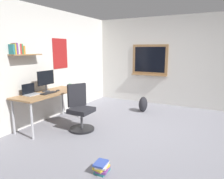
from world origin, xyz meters
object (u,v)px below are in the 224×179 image
(laptop, at_px, (31,92))
(office_chair, at_px, (80,110))
(desk, at_px, (49,96))
(book_stack_on_floor, at_px, (102,167))
(backpack, at_px, (143,104))
(keyboard, at_px, (49,93))
(monitor_primary, at_px, (46,80))
(computer_mouse, at_px, (58,90))
(coffee_mug, at_px, (70,86))

(laptop, bearing_deg, office_chair, -63.20)
(desk, height_order, book_stack_on_floor, desk)
(laptop, height_order, backpack, laptop)
(desk, bearing_deg, book_stack_on_floor, -118.50)
(keyboard, bearing_deg, monitor_primary, 57.10)
(monitor_primary, relative_size, backpack, 1.13)
(computer_mouse, distance_m, backpack, 2.28)
(desk, height_order, backpack, desk)
(desk, height_order, computer_mouse, computer_mouse)
(laptop, relative_size, backpack, 0.76)
(monitor_primary, height_order, computer_mouse, monitor_primary)
(computer_mouse, relative_size, backpack, 0.25)
(computer_mouse, relative_size, coffee_mug, 1.13)
(backpack, bearing_deg, book_stack_on_floor, -171.50)
(backpack, relative_size, book_stack_on_floor, 1.65)
(office_chair, relative_size, keyboard, 2.57)
(desk, relative_size, keyboard, 4.24)
(office_chair, height_order, keyboard, office_chair)
(monitor_primary, height_order, book_stack_on_floor, monitor_primary)
(laptop, bearing_deg, computer_mouse, -22.53)
(monitor_primary, bearing_deg, book_stack_on_floor, -118.14)
(desk, bearing_deg, keyboard, -134.66)
(book_stack_on_floor, bearing_deg, office_chair, 45.97)
(computer_mouse, bearing_deg, office_chair, -98.54)
(office_chair, height_order, book_stack_on_floor, office_chair)
(monitor_primary, distance_m, book_stack_on_floor, 2.50)
(coffee_mug, bearing_deg, office_chair, -129.03)
(backpack, bearing_deg, computer_mouse, 140.04)
(keyboard, height_order, coffee_mug, coffee_mug)
(desk, height_order, laptop, laptop)
(keyboard, height_order, book_stack_on_floor, keyboard)
(office_chair, height_order, coffee_mug, office_chair)
(desk, bearing_deg, laptop, 156.87)
(backpack, bearing_deg, keyboard, 144.27)
(computer_mouse, bearing_deg, laptop, 157.47)
(laptop, xyz_separation_m, book_stack_on_floor, (-0.70, -2.10, -0.72))
(laptop, distance_m, coffee_mug, 1.05)
(backpack, height_order, book_stack_on_floor, backpack)
(monitor_primary, distance_m, backpack, 2.59)
(monitor_primary, bearing_deg, backpack, -40.77)
(laptop, bearing_deg, desk, -23.13)
(office_chair, height_order, monitor_primary, monitor_primary)
(desk, xyz_separation_m, backpack, (1.90, -1.50, -0.46))
(keyboard, xyz_separation_m, book_stack_on_floor, (-0.98, -1.87, -0.67))
(backpack, xyz_separation_m, book_stack_on_floor, (-2.96, -0.44, -0.13))
(keyboard, distance_m, coffee_mug, 0.76)
(monitor_primary, height_order, backpack, monitor_primary)
(desk, relative_size, computer_mouse, 15.07)
(desk, xyz_separation_m, computer_mouse, (0.20, -0.08, 0.09))
(monitor_primary, bearing_deg, keyboard, -122.90)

